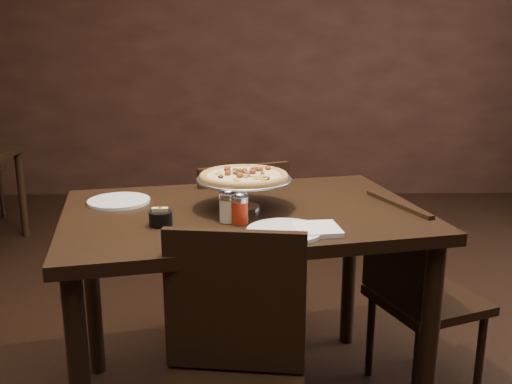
{
  "coord_description": "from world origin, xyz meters",
  "views": [
    {
      "loc": [
        0.05,
        -1.99,
        1.46
      ],
      "look_at": [
        0.08,
        0.15,
        0.9
      ],
      "focal_mm": 40.0,
      "sensor_mm": 36.0,
      "label": 1
    }
  ],
  "objects": [
    {
      "name": "packet_caddy",
      "position": [
        -0.26,
        -0.09,
        0.87
      ],
      "size": [
        0.08,
        0.08,
        0.06
      ],
      "rotation": [
        0.0,
        0.0,
        0.18
      ],
      "color": "black",
      "rests_on": "dining_table"
    },
    {
      "name": "dining_table",
      "position": [
        0.03,
        0.1,
        0.73
      ],
      "size": [
        1.5,
        1.16,
        0.84
      ],
      "rotation": [
        0.0,
        0.0,
        0.21
      ],
      "color": "black",
      "rests_on": "ground"
    },
    {
      "name": "plate_near",
      "position": [
        0.17,
        -0.18,
        0.85
      ],
      "size": [
        0.26,
        0.26,
        0.01
      ],
      "primitive_type": "cylinder",
      "color": "white",
      "rests_on": "dining_table"
    },
    {
      "name": "room",
      "position": [
        0.06,
        0.03,
        1.4
      ],
      "size": [
        6.04,
        7.04,
        2.84
      ],
      "color": "black",
      "rests_on": "ground"
    },
    {
      "name": "chair_far",
      "position": [
        -0.02,
        0.62,
        0.51
      ],
      "size": [
        0.56,
        0.56,
        0.93
      ],
      "rotation": [
        0.0,
        0.0,
        3.52
      ],
      "color": "black",
      "rests_on": "ground"
    },
    {
      "name": "chair_side",
      "position": [
        0.73,
        0.18,
        0.47
      ],
      "size": [
        0.52,
        0.52,
        0.86
      ],
      "rotation": [
        0.0,
        0.0,
        1.95
      ],
      "color": "black",
      "rests_on": "ground"
    },
    {
      "name": "pepper_flake_shaker",
      "position": [
        0.01,
        -0.07,
        0.89
      ],
      "size": [
        0.06,
        0.06,
        0.11
      ],
      "color": "maroon",
      "rests_on": "dining_table"
    },
    {
      "name": "parmesan_shaker",
      "position": [
        -0.03,
        -0.05,
        0.9
      ],
      "size": [
        0.07,
        0.07,
        0.12
      ],
      "color": "beige",
      "rests_on": "dining_table"
    },
    {
      "name": "napkin_stack",
      "position": [
        0.27,
        -0.17,
        0.85
      ],
      "size": [
        0.17,
        0.17,
        0.02
      ],
      "primitive_type": "cube",
      "rotation": [
        0.0,
        0.0,
        0.13
      ],
      "color": "white",
      "rests_on": "dining_table"
    },
    {
      "name": "serving_spatula",
      "position": [
        0.08,
        0.11,
        0.96
      ],
      "size": [
        0.17,
        0.17,
        0.02
      ],
      "rotation": [
        0.0,
        0.0,
        -0.92
      ],
      "color": "silver",
      "rests_on": "pizza_stand"
    },
    {
      "name": "pizza_stand",
      "position": [
        0.03,
        0.13,
        0.96
      ],
      "size": [
        0.37,
        0.37,
        0.15
      ],
      "color": "silver",
      "rests_on": "dining_table"
    },
    {
      "name": "chair_near",
      "position": [
        -0.01,
        -0.52,
        0.51
      ],
      "size": [
        0.48,
        0.48,
        0.92
      ],
      "rotation": [
        0.0,
        0.0,
        -0.12
      ],
      "color": "black",
      "rests_on": "ground"
    },
    {
      "name": "plate_left",
      "position": [
        -0.47,
        0.21,
        0.85
      ],
      "size": [
        0.25,
        0.25,
        0.01
      ],
      "primitive_type": "cylinder",
      "color": "white",
      "rests_on": "dining_table"
    }
  ]
}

